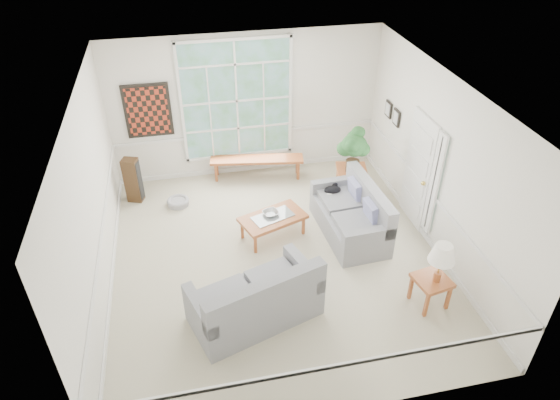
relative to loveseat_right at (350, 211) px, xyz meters
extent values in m
cube|color=#B6AF94|center=(-1.42, -0.40, -0.48)|extent=(5.50, 6.00, 0.01)
cube|color=white|center=(-1.42, -0.40, 2.52)|extent=(5.50, 6.00, 0.02)
cube|color=white|center=(-1.42, 2.60, 1.02)|extent=(5.50, 0.02, 3.00)
cube|color=white|center=(-1.42, -3.40, 1.02)|extent=(5.50, 0.02, 3.00)
cube|color=white|center=(-4.17, -0.40, 1.02)|extent=(0.02, 6.00, 3.00)
cube|color=white|center=(1.33, -0.40, 1.02)|extent=(0.02, 6.00, 3.00)
cube|color=white|center=(-1.62, 2.56, 1.17)|extent=(2.30, 0.08, 2.40)
cube|color=white|center=(1.29, 0.20, 0.57)|extent=(0.08, 0.90, 2.10)
cube|color=white|center=(1.29, -0.43, 0.67)|extent=(0.08, 0.26, 1.90)
cube|color=#5B1F13|center=(-3.37, 2.55, 1.12)|extent=(0.90, 0.06, 1.10)
cube|color=black|center=(1.29, 1.35, 1.07)|extent=(0.04, 0.26, 0.32)
cube|color=black|center=(1.29, 1.75, 1.07)|extent=(0.04, 0.26, 0.32)
cube|color=gray|center=(0.00, 0.00, 0.00)|extent=(1.02, 1.82, 0.96)
cube|color=gray|center=(-2.01, -1.63, 0.02)|extent=(2.05, 1.48, 1.00)
cube|color=#A05027|center=(-1.37, 0.20, -0.27)|extent=(1.29, 0.98, 0.43)
imported|color=#A1A2A6|center=(-1.39, 0.26, -0.01)|extent=(0.42, 0.42, 0.08)
cube|color=#A05027|center=(-1.30, 2.25, -0.25)|extent=(1.98, 0.69, 0.45)
cube|color=#A05027|center=(0.44, 1.22, -0.19)|extent=(0.70, 0.70, 0.59)
cube|color=#A05027|center=(0.63, -1.93, -0.23)|extent=(0.58, 0.58, 0.51)
cylinder|color=gray|center=(-3.01, 1.55, -0.41)|extent=(0.54, 0.54, 0.13)
cube|color=#3B2614|center=(-3.82, 1.90, -0.01)|extent=(0.35, 0.31, 0.93)
ellipsoid|color=black|center=(-0.14, 0.62, 0.09)|extent=(0.37, 0.30, 0.15)
camera|label=1|loc=(-2.72, -6.77, 5.21)|focal=32.00mm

